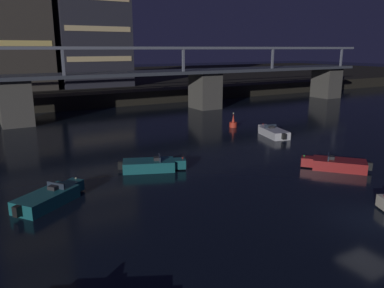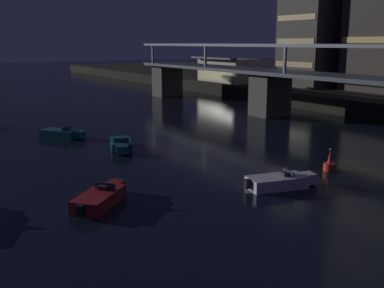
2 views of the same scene
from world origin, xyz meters
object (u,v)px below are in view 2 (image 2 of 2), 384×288
(speedboat_near_right, at_px, (280,182))
(speedboat_mid_left, at_px, (62,134))
(speedboat_far_left, at_px, (121,145))
(channel_buoy, at_px, (329,165))
(speedboat_near_left, at_px, (101,198))
(waterfront_pavilion, at_px, (228,70))
(river_bridge, at_px, (358,93))
(tower_west_low, at_px, (318,29))

(speedboat_near_right, relative_size, speedboat_mid_left, 1.10)
(speedboat_far_left, relative_size, channel_buoy, 2.88)
(speedboat_near_left, bearing_deg, waterfront_pavilion, 135.44)
(speedboat_mid_left, xyz_separation_m, speedboat_far_left, (8.07, 2.97, 0.00))
(speedboat_far_left, bearing_deg, speedboat_near_left, -29.13)
(speedboat_near_left, xyz_separation_m, speedboat_mid_left, (-20.63, 4.03, 0.00))
(river_bridge, bearing_deg, speedboat_near_right, -64.90)
(speedboat_mid_left, bearing_deg, waterfront_pavilion, 120.84)
(speedboat_near_right, distance_m, speedboat_mid_left, 25.26)
(speedboat_far_left, bearing_deg, waterfront_pavilion, 130.91)
(tower_west_low, distance_m, channel_buoy, 48.67)
(waterfront_pavilion, relative_size, speedboat_far_left, 2.44)
(speedboat_near_left, bearing_deg, speedboat_near_right, 72.49)
(waterfront_pavilion, distance_m, speedboat_far_left, 48.53)
(river_bridge, xyz_separation_m, waterfront_pavilion, (-38.26, 11.91, 0.21))
(speedboat_near_left, relative_size, speedboat_far_left, 0.89)
(speedboat_mid_left, bearing_deg, tower_west_low, 100.82)
(speedboat_near_right, height_order, channel_buoy, channel_buoy)
(tower_west_low, height_order, channel_buoy, tower_west_low)
(tower_west_low, height_order, speedboat_far_left, tower_west_low)
(speedboat_far_left, bearing_deg, river_bridge, 75.01)
(river_bridge, height_order, speedboat_far_left, river_bridge)
(speedboat_near_right, bearing_deg, waterfront_pavilion, 145.98)
(channel_buoy, bearing_deg, tower_west_low, 133.27)
(river_bridge, height_order, channel_buoy, river_bridge)
(tower_west_low, xyz_separation_m, speedboat_far_left, (17.20, -44.78, -11.39))
(tower_west_low, height_order, waterfront_pavilion, tower_west_low)
(speedboat_near_right, bearing_deg, channel_buoy, 98.35)
(channel_buoy, bearing_deg, river_bridge, 121.11)
(speedboat_mid_left, xyz_separation_m, channel_buoy, (23.31, 13.28, 0.06))
(speedboat_near_right, bearing_deg, tower_west_low, 129.46)
(river_bridge, distance_m, channel_buoy, 17.14)
(waterfront_pavilion, bearing_deg, river_bridge, -17.30)
(speedboat_mid_left, height_order, speedboat_far_left, same)
(waterfront_pavilion, height_order, speedboat_near_right, waterfront_pavilion)
(river_bridge, relative_size, speedboat_near_right, 16.84)
(tower_west_low, xyz_separation_m, channel_buoy, (32.44, -34.47, -11.33))
(river_bridge, xyz_separation_m, speedboat_far_left, (-6.60, -24.63, -3.81))
(river_bridge, xyz_separation_m, channel_buoy, (8.64, -14.32, -3.75))
(river_bridge, bearing_deg, speedboat_near_left, -79.32)
(speedboat_far_left, bearing_deg, speedboat_near_right, 14.91)
(tower_west_low, distance_m, speedboat_mid_left, 49.93)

